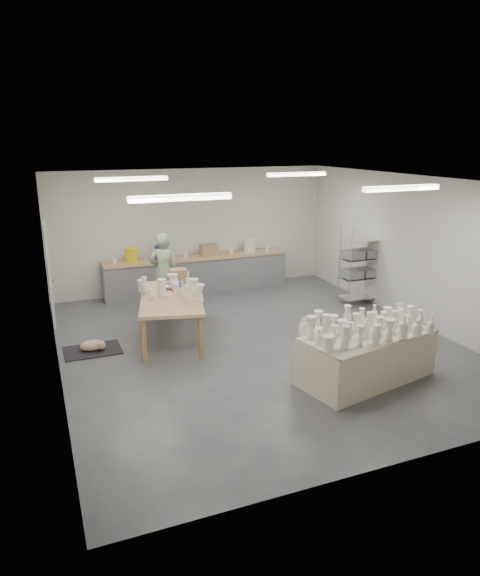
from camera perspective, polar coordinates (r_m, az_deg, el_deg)
name	(u,v)px	position (r m, az deg, el deg)	size (l,w,h in m)	color
room	(251,235)	(9.12, 1.20, 5.93)	(8.00, 8.02, 3.00)	#424449
back_counter	(197,273)	(12.79, -4.78, 1.71)	(4.60, 0.60, 1.24)	tan
wire_shelf	(361,264)	(12.08, 13.25, 2.56)	(0.88, 0.48, 1.80)	silver
drying_table	(365,353)	(8.40, 13.73, -7.06)	(2.36, 1.48, 1.14)	olive
work_table	(173,294)	(9.85, -7.50, -0.63)	(1.63, 2.44, 1.19)	tan
rug	(93,350)	(9.71, -16.05, -6.67)	(1.00, 0.70, 0.02)	black
cat	(93,345)	(9.66, -15.97, -6.12)	(0.51, 0.43, 0.18)	white
potter	(164,272)	(11.45, -8.48, 1.81)	(0.63, 0.41, 1.73)	#91A882
red_stool	(162,293)	(11.86, -8.67, -0.60)	(0.37, 0.37, 0.32)	red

